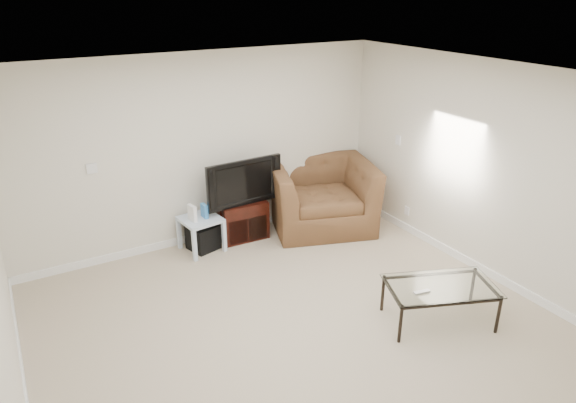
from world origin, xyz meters
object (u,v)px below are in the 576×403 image
television (241,180)px  subwoofer (203,237)px  side_table (201,234)px  coffee_table (439,303)px  recliner (321,185)px  tv_stand (242,219)px

television → subwoofer: bearing=-179.6°
television → subwoofer: size_ratio=2.94×
television → side_table: (-0.62, -0.05, -0.61)m
television → coffee_table: (0.92, -2.75, -0.63)m
television → coffee_table: bearing=-74.1°
recliner → side_table: bearing=-166.3°
tv_stand → side_table: 0.62m
side_table → coffee_table: (1.54, -2.69, -0.02)m
tv_stand → recliner: bearing=-9.1°
tv_stand → subwoofer: (-0.59, -0.06, -0.10)m
subwoofer → coffee_table: (1.51, -2.72, 0.05)m
tv_stand → subwoofer: tv_stand is taller
television → recliner: recliner is taller
tv_stand → television: bearing=-90.0°
tv_stand → coffee_table: (0.92, -2.77, -0.05)m
television → subwoofer: 0.90m
television → recliner: bearing=-12.6°
recliner → subwoofer: bearing=-167.1°
tv_stand → side_table: size_ratio=1.34×
recliner → television: bearing=-171.5°
tv_stand → television: size_ratio=0.64×
television → recliner: (1.14, -0.20, -0.22)m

